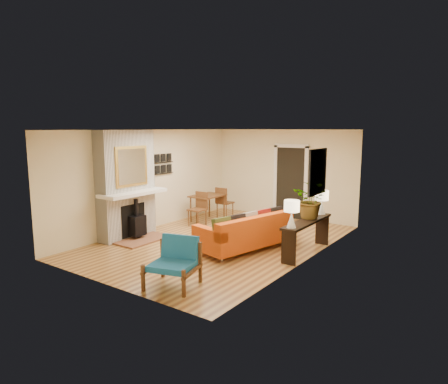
{
  "coord_description": "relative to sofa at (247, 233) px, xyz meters",
  "views": [
    {
      "loc": [
        5.38,
        -7.36,
        2.64
      ],
      "look_at": [
        0.0,
        0.2,
        1.15
      ],
      "focal_mm": 32.0,
      "sensor_mm": 36.0,
      "label": 1
    }
  ],
  "objects": [
    {
      "name": "lamp_near",
      "position": [
        1.19,
        -0.29,
        0.68
      ],
      "size": [
        0.3,
        0.3,
        0.54
      ],
      "color": "white",
      "rests_on": "console_table"
    },
    {
      "name": "fireplace",
      "position": [
        -2.88,
        -0.83,
        0.86
      ],
      "size": [
        1.09,
        1.68,
        2.6
      ],
      "color": "white",
      "rests_on": "ground"
    },
    {
      "name": "room_shell",
      "position": [
        -0.28,
        2.8,
        0.86
      ],
      "size": [
        6.5,
        6.5,
        6.5
      ],
      "color": "tan",
      "rests_on": "ground"
    },
    {
      "name": "houseplant",
      "position": [
        1.18,
        0.69,
        0.75
      ],
      "size": [
        0.74,
        0.65,
        0.81
      ],
      "primitive_type": "imported",
      "rotation": [
        0.0,
        0.0,
        0.02
      ],
      "color": "#1E5919",
      "rests_on": "console_table"
    },
    {
      "name": "sofa",
      "position": [
        0.0,
        0.0,
        0.0
      ],
      "size": [
        1.42,
        2.36,
        0.87
      ],
      "color": "silver",
      "rests_on": "ground"
    },
    {
      "name": "lamp_far",
      "position": [
        1.19,
        1.23,
        0.68
      ],
      "size": [
        0.3,
        0.3,
        0.54
      ],
      "color": "white",
      "rests_on": "console_table"
    },
    {
      "name": "dining_table",
      "position": [
        -2.33,
        1.69,
        0.22
      ],
      "size": [
        0.72,
        1.7,
        0.92
      ],
      "color": "brown",
      "rests_on": "ground"
    },
    {
      "name": "console_table",
      "position": [
        1.19,
        0.47,
        0.2
      ],
      "size": [
        0.34,
        1.85,
        0.72
      ],
      "color": "black",
      "rests_on": "ground"
    },
    {
      "name": "blue_chair",
      "position": [
        0.05,
        -2.38,
        0.06
      ],
      "size": [
        0.96,
        0.95,
        0.82
      ],
      "color": "brown",
      "rests_on": "ground"
    },
    {
      "name": "ottoman",
      "position": [
        -0.13,
        1.18,
        -0.18
      ],
      "size": [
        0.77,
        0.77,
        0.36
      ],
      "color": "silver",
      "rests_on": "ground"
    }
  ]
}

